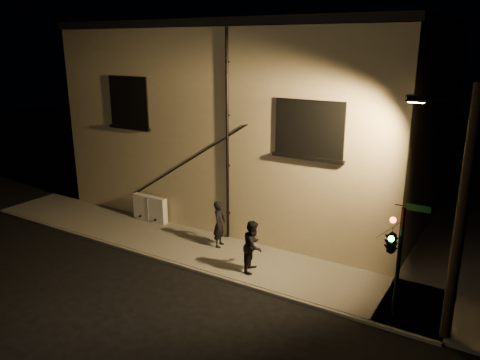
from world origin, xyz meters
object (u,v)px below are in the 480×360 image
Objects in this scene: utility_cabinet at (150,208)px; pedestrian_b at (253,246)px; pedestrian_a at (219,224)px; traffic_signal at (392,241)px; streetlamp_pole at (458,211)px.

utility_cabinet is 0.95× the size of pedestrian_b.
pedestrian_a is at bearing -9.03° from utility_cabinet.
utility_cabinet is 0.51× the size of traffic_signal.
streetlamp_pole is (12.75, -2.31, 3.02)m from utility_cabinet.
pedestrian_b reaches higher than pedestrian_a.
pedestrian_b is 0.27× the size of streetlamp_pole.
pedestrian_b is (2.16, -1.11, 0.00)m from pedestrian_a.
utility_cabinet is at bearing 169.74° from streetlamp_pole.
pedestrian_b is 6.91m from streetlamp_pole.
traffic_signal is at bearing -107.58° from pedestrian_b.
traffic_signal reaches higher than pedestrian_b.
streetlamp_pole is at bearing -107.42° from pedestrian_b.
pedestrian_a is 0.27× the size of streetlamp_pole.
traffic_signal is at bearing 175.80° from streetlamp_pole.
pedestrian_a is at bearing 169.14° from streetlamp_pole.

